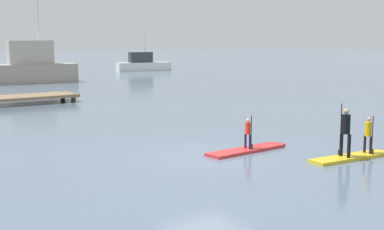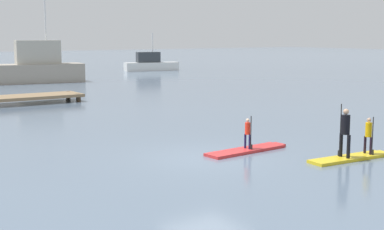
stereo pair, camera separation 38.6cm
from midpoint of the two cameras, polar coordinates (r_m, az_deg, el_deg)
ground_plane at (r=18.13m, az=1.97°, el=-4.48°), size 240.00×240.00×0.00m
paddleboard_near at (r=19.29m, az=6.26°, el=-3.60°), size 3.38×0.96×0.10m
paddler_child_solo at (r=19.16m, az=6.33°, el=-1.73°), size 0.20×0.38×1.16m
paddleboard_far at (r=18.76m, az=16.58°, el=-4.24°), size 3.22×0.88×0.10m
paddler_adult at (r=18.37m, az=16.04°, el=-1.45°), size 0.30×0.50×1.70m
paddler_child_front at (r=19.16m, az=18.24°, el=-1.83°), size 0.22×0.41×1.26m
fishing_boat_white_large at (r=48.20m, az=-15.93°, el=4.66°), size 9.09×3.90×9.13m
motor_boat_small_navy at (r=62.47m, az=-4.10°, el=5.26°), size 6.22×2.54×4.20m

